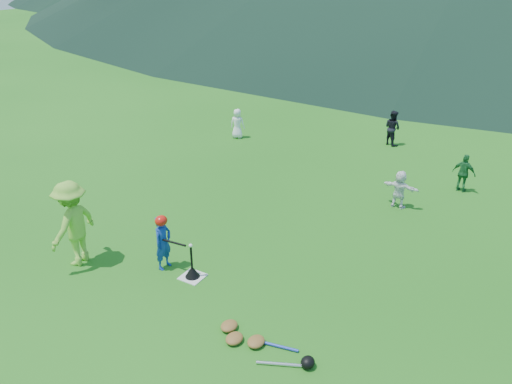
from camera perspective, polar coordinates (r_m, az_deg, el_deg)
ground at (r=10.26m, az=-7.25°, el=-9.63°), size 120.00×120.00×0.00m
home_plate at (r=10.25m, az=-7.26°, el=-9.59°), size 0.45×0.45×0.02m
baseball at (r=9.86m, az=-7.48°, el=-6.09°), size 0.08×0.08×0.08m
batter_child at (r=10.36m, az=-10.58°, el=-5.71°), size 0.29×0.43×1.17m
adult_coach at (r=10.84m, az=-20.19°, el=-3.41°), size 0.85×1.28×1.84m
fielder_a at (r=17.98m, az=-2.14°, el=7.82°), size 0.58×0.45×1.06m
fielder_b at (r=17.87m, az=15.32°, el=7.09°), size 0.73×0.67×1.21m
fielder_c at (r=14.75m, az=22.66°, el=2.00°), size 0.66×0.37×1.07m
fielder_d at (r=13.24m, az=16.09°, el=0.31°), size 0.95×0.37×1.00m
batting_tee at (r=10.19m, az=-7.29°, el=-9.03°), size 0.30×0.30×0.68m
batter_gear at (r=10.11m, az=-10.69°, el=-3.44°), size 0.73×0.26×0.53m
equipment_pile at (r=8.59m, az=-0.03°, el=-16.77°), size 1.80×0.66×0.19m
outfield_fence at (r=35.35m, az=22.40°, el=14.74°), size 70.07×0.08×1.33m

